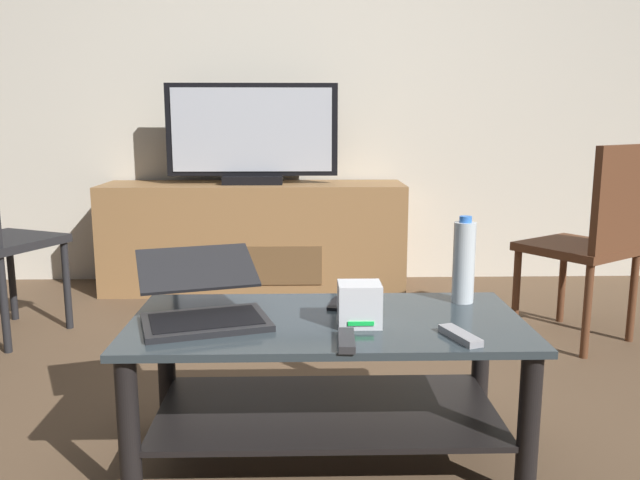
{
  "coord_description": "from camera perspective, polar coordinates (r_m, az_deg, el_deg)",
  "views": [
    {
      "loc": [
        -0.05,
        -1.99,
        1.06
      ],
      "look_at": [
        0.01,
        0.39,
        0.61
      ],
      "focal_mm": 36.26,
      "sensor_mm": 36.0,
      "label": 1
    }
  ],
  "objects": [
    {
      "name": "dining_chair",
      "position": [
        3.26,
        23.1,
        0.41
      ],
      "size": [
        0.61,
        0.61,
        0.94
      ],
      "color": "#59331E",
      "rests_on": "ground"
    },
    {
      "name": "television",
      "position": [
        3.96,
        -6.0,
        9.1
      ],
      "size": [
        1.03,
        0.2,
        0.6
      ],
      "color": "black",
      "rests_on": "media_cabinet"
    },
    {
      "name": "laptop",
      "position": [
        1.99,
        -10.37,
        -5.16
      ],
      "size": [
        0.46,
        0.5,
        0.18
      ],
      "color": "black",
      "rests_on": "coffee_table"
    },
    {
      "name": "cell_phone",
      "position": [
        2.11,
        1.9,
        -5.64
      ],
      "size": [
        0.1,
        0.15,
        0.01
      ],
      "primitive_type": "cube",
      "rotation": [
        0.0,
        0.0,
        -0.24
      ],
      "color": "black",
      "rests_on": "coffee_table"
    },
    {
      "name": "media_cabinet",
      "position": [
        4.05,
        -5.81,
        0.3
      ],
      "size": [
        1.84,
        0.48,
        0.66
      ],
      "color": "olive",
      "rests_on": "ground"
    },
    {
      "name": "water_bottle_near",
      "position": [
        2.17,
        12.58,
        -1.87
      ],
      "size": [
        0.07,
        0.07,
        0.29
      ],
      "color": "silver",
      "rests_on": "coffee_table"
    },
    {
      "name": "router_box",
      "position": [
        1.9,
        3.5,
        -5.67
      ],
      "size": [
        0.13,
        0.11,
        0.13
      ],
      "color": "silver",
      "rests_on": "coffee_table"
    },
    {
      "name": "back_wall",
      "position": [
        4.31,
        -0.75,
        15.25
      ],
      "size": [
        6.4,
        0.12,
        2.8
      ],
      "primitive_type": "cube",
      "color": "beige",
      "rests_on": "ground"
    },
    {
      "name": "soundbar_remote",
      "position": [
        1.76,
        2.35,
        -8.84
      ],
      "size": [
        0.05,
        0.16,
        0.02
      ],
      "primitive_type": "cube",
      "rotation": [
        0.0,
        0.0,
        -0.04
      ],
      "color": "#2D2D30",
      "rests_on": "coffee_table"
    },
    {
      "name": "ground_plane",
      "position": [
        2.25,
        0.1,
        -17.26
      ],
      "size": [
        7.68,
        7.68,
        0.0
      ],
      "primitive_type": "plane",
      "color": "brown"
    },
    {
      "name": "tv_remote",
      "position": [
        1.84,
        12.26,
        -8.24
      ],
      "size": [
        0.09,
        0.17,
        0.02
      ],
      "primitive_type": "cube",
      "rotation": [
        0.0,
        0.0,
        0.34
      ],
      "color": "#99999E",
      "rests_on": "coffee_table"
    },
    {
      "name": "coffee_table",
      "position": [
        2.02,
        0.63,
        -10.91
      ],
      "size": [
        1.19,
        0.58,
        0.46
      ],
      "color": "#2D383D",
      "rests_on": "ground"
    }
  ]
}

